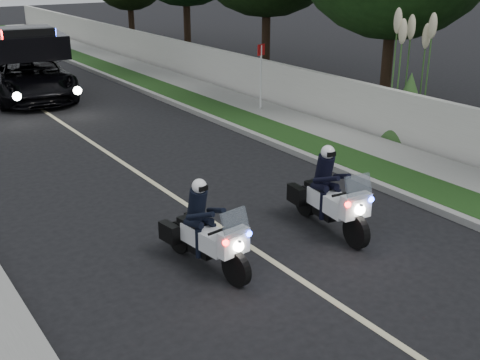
% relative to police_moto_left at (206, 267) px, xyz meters
% --- Properties ---
extents(ground, '(120.00, 120.00, 0.00)m').
position_rel_police_moto_left_xyz_m(ground, '(1.06, -0.46, 0.00)').
color(ground, black).
rests_on(ground, ground).
extents(curb_right, '(0.20, 60.00, 0.15)m').
position_rel_police_moto_left_xyz_m(curb_right, '(5.16, 9.54, 0.07)').
color(curb_right, gray).
rests_on(curb_right, ground).
extents(grass_verge, '(1.20, 60.00, 0.16)m').
position_rel_police_moto_left_xyz_m(grass_verge, '(5.86, 9.54, 0.08)').
color(grass_verge, '#193814').
rests_on(grass_verge, ground).
extents(sidewalk_right, '(1.40, 60.00, 0.16)m').
position_rel_police_moto_left_xyz_m(sidewalk_right, '(7.16, 9.54, 0.08)').
color(sidewalk_right, gray).
rests_on(sidewalk_right, ground).
extents(property_wall, '(0.22, 60.00, 1.50)m').
position_rel_police_moto_left_xyz_m(property_wall, '(8.16, 9.54, 0.75)').
color(property_wall, beige).
rests_on(property_wall, ground).
extents(lane_marking, '(0.12, 50.00, 0.01)m').
position_rel_police_moto_left_xyz_m(lane_marking, '(1.06, 9.54, 0.00)').
color(lane_marking, '#BFB78C').
rests_on(lane_marking, ground).
extents(police_moto_left, '(0.88, 1.92, 1.58)m').
position_rel_police_moto_left_xyz_m(police_moto_left, '(0.00, 0.00, 0.00)').
color(police_moto_left, silver).
rests_on(police_moto_left, ground).
extents(police_moto_right, '(0.91, 2.04, 1.68)m').
position_rel_police_moto_left_xyz_m(police_moto_right, '(2.73, -0.06, 0.00)').
color(police_moto_right, white).
rests_on(police_moto_right, ground).
extents(police_suv, '(3.39, 6.08, 2.82)m').
position_rel_police_moto_left_xyz_m(police_suv, '(1.34, 14.75, 0.00)').
color(police_suv, black).
rests_on(police_suv, ground).
extents(sign_post, '(0.46, 0.46, 2.36)m').
position_rel_police_moto_left_xyz_m(sign_post, '(7.06, 8.11, 0.00)').
color(sign_post, '#9E0B18').
rests_on(sign_post, ground).
extents(pampas_far, '(1.85, 1.85, 4.33)m').
position_rel_police_moto_left_xyz_m(pampas_far, '(8.66, 3.20, 0.00)').
color(pampas_far, '#BBAB90').
rests_on(pampas_far, ground).
extents(tree_right_b, '(7.14, 7.14, 11.26)m').
position_rel_police_moto_left_xyz_m(tree_right_b, '(10.51, 5.80, 0.00)').
color(tree_right_b, '#1B3F15').
rests_on(tree_right_b, ground).
extents(tree_right_c, '(7.66, 7.66, 11.86)m').
position_rel_police_moto_left_xyz_m(tree_right_c, '(10.84, 12.93, 0.00)').
color(tree_right_c, black).
rests_on(tree_right_c, ground).
extents(tree_right_d, '(7.90, 7.90, 11.68)m').
position_rel_police_moto_left_xyz_m(tree_right_d, '(11.11, 20.20, 0.00)').
color(tree_right_d, '#133913').
rests_on(tree_right_d, ground).
extents(tree_right_e, '(6.55, 6.55, 8.34)m').
position_rel_police_moto_left_xyz_m(tree_right_e, '(11.28, 27.56, 0.00)').
color(tree_right_e, black).
rests_on(tree_right_e, ground).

